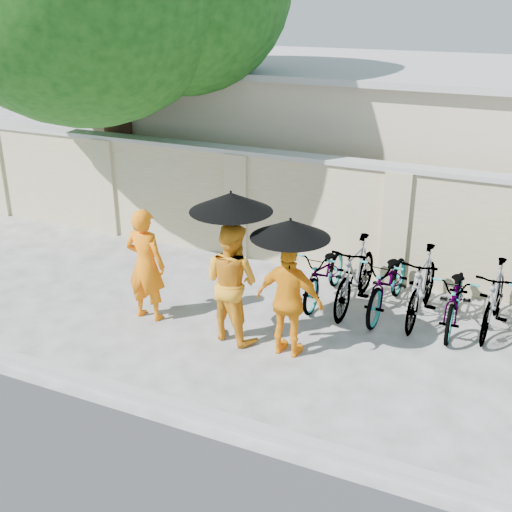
% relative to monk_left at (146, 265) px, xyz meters
% --- Properties ---
extents(ground, '(80.00, 80.00, 0.00)m').
position_rel_monk_left_xyz_m(ground, '(1.14, -0.22, -0.89)').
color(ground, beige).
extents(kerb, '(40.00, 0.16, 0.12)m').
position_rel_monk_left_xyz_m(kerb, '(1.14, -1.92, -0.83)').
color(kerb, '#A1A1A1').
rests_on(kerb, ground).
extents(compound_wall, '(20.00, 0.30, 2.00)m').
position_rel_monk_left_xyz_m(compound_wall, '(2.14, 2.98, 0.11)').
color(compound_wall, beige).
rests_on(compound_wall, ground).
extents(building_behind, '(14.00, 6.00, 3.20)m').
position_rel_monk_left_xyz_m(building_behind, '(3.14, 6.78, 0.71)').
color(building_behind, beige).
rests_on(building_behind, ground).
extents(monk_left, '(0.65, 0.43, 1.78)m').
position_rel_monk_left_xyz_m(monk_left, '(0.00, 0.00, 0.00)').
color(monk_left, orange).
rests_on(monk_left, ground).
extents(monk_center, '(1.00, 0.86, 1.79)m').
position_rel_monk_left_xyz_m(monk_center, '(1.47, -0.01, 0.00)').
color(monk_center, orange).
rests_on(monk_center, ground).
extents(parasol_center, '(1.15, 1.15, 1.24)m').
position_rel_monk_left_xyz_m(parasol_center, '(1.52, -0.09, 1.23)').
color(parasol_center, black).
rests_on(parasol_center, ground).
extents(monk_right, '(0.99, 0.44, 1.66)m').
position_rel_monk_left_xyz_m(monk_right, '(2.40, -0.10, -0.06)').
color(monk_right, orange).
rests_on(monk_right, ground).
extents(parasol_right, '(1.06, 1.06, 1.09)m').
position_rel_monk_left_xyz_m(parasol_right, '(2.42, -0.18, 1.01)').
color(parasol_right, black).
rests_on(parasol_right, ground).
extents(bike_0, '(0.65, 1.79, 0.94)m').
position_rel_monk_left_xyz_m(bike_0, '(2.29, 1.75, -0.42)').
color(bike_0, '#9F9F9F').
rests_on(bike_0, ground).
extents(bike_1, '(0.61, 1.92, 1.15)m').
position_rel_monk_left_xyz_m(bike_1, '(2.82, 1.69, -0.32)').
color(bike_1, '#9F9F9F').
rests_on(bike_1, ground).
extents(bike_2, '(0.77, 1.97, 1.02)m').
position_rel_monk_left_xyz_m(bike_2, '(3.34, 1.76, -0.38)').
color(bike_2, '#9F9F9F').
rests_on(bike_2, ground).
extents(bike_3, '(0.57, 1.88, 1.12)m').
position_rel_monk_left_xyz_m(bike_3, '(3.86, 1.74, -0.33)').
color(bike_3, '#9F9F9F').
rests_on(bike_3, ground).
extents(bike_4, '(0.71, 1.85, 0.96)m').
position_rel_monk_left_xyz_m(bike_4, '(4.38, 1.71, -0.41)').
color(bike_4, '#9F9F9F').
rests_on(bike_4, ground).
extents(bike_5, '(0.61, 1.78, 1.05)m').
position_rel_monk_left_xyz_m(bike_5, '(4.91, 1.81, -0.37)').
color(bike_5, '#9F9F9F').
rests_on(bike_5, ground).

